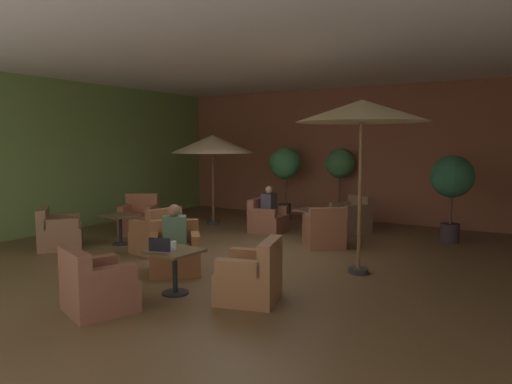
{
  "coord_description": "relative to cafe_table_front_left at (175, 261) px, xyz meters",
  "views": [
    {
      "loc": [
        4.67,
        -7.01,
        2.09
      ],
      "look_at": [
        0.0,
        0.5,
        1.14
      ],
      "focal_mm": 32.7,
      "sensor_mm": 36.0,
      "label": 1
    }
  ],
  "objects": [
    {
      "name": "ground_plane",
      "position": [
        -0.4,
        2.27,
        -0.47
      ],
      "size": [
        10.09,
        10.1,
        0.02
      ],
      "primitive_type": "cube",
      "color": "brown"
    },
    {
      "name": "wall_back_brick",
      "position": [
        -0.4,
        7.28,
        1.31
      ],
      "size": [
        10.09,
        0.08,
        3.54
      ],
      "primitive_type": "cube",
      "color": "#96543C",
      "rests_on": "ground_plane"
    },
    {
      "name": "wall_left_accent",
      "position": [
        -5.41,
        2.27,
        1.31
      ],
      "size": [
        0.08,
        10.1,
        3.54
      ],
      "primitive_type": "cube",
      "color": "olive",
      "rests_on": "ground_plane"
    },
    {
      "name": "ceiling_slab",
      "position": [
        -0.4,
        2.27,
        3.11
      ],
      "size": [
        10.09,
        10.1,
        0.06
      ],
      "primitive_type": "cube",
      "color": "silver",
      "rests_on": "wall_back_brick"
    },
    {
      "name": "cafe_table_front_left",
      "position": [
        0.0,
        0.0,
        0.0
      ],
      "size": [
        0.68,
        0.68,
        0.62
      ],
      "color": "black",
      "rests_on": "ground_plane"
    },
    {
      "name": "armchair_front_left_north",
      "position": [
        1.05,
        0.32,
        -0.15
      ],
      "size": [
        0.95,
        0.95,
        0.83
      ],
      "color": "brown",
      "rests_on": "ground_plane"
    },
    {
      "name": "armchair_front_left_east",
      "position": [
        -0.72,
        0.81,
        -0.15
      ],
      "size": [
        1.07,
        1.07,
        0.81
      ],
      "color": "brown",
      "rests_on": "ground_plane"
    },
    {
      "name": "armchair_front_left_south",
      "position": [
        -0.36,
        -1.03,
        -0.15
      ],
      "size": [
        0.95,
        0.96,
        0.81
      ],
      "color": "brown",
      "rests_on": "ground_plane"
    },
    {
      "name": "cafe_table_front_right",
      "position": [
        -3.06,
        1.79,
        -0.0
      ],
      "size": [
        0.64,
        0.64,
        0.62
      ],
      "color": "black",
      "rests_on": "ground_plane"
    },
    {
      "name": "armchair_front_right_north",
      "position": [
        -1.9,
        1.62,
        -0.14
      ],
      "size": [
        0.81,
        0.83,
        0.87
      ],
      "color": "brown",
      "rests_on": "ground_plane"
    },
    {
      "name": "armchair_front_right_east",
      "position": [
        -3.61,
        2.83,
        -0.13
      ],
      "size": [
        1.01,
        1.0,
        0.9
      ],
      "color": "brown",
      "rests_on": "ground_plane"
    },
    {
      "name": "armchair_front_right_south",
      "position": [
        -3.82,
        0.89,
        -0.15
      ],
      "size": [
        1.1,
        1.11,
        0.81
      ],
      "color": "#895E43",
      "rests_on": "ground_plane"
    },
    {
      "name": "cafe_table_mid_center",
      "position": [
        -0.09,
        4.6,
        0.02
      ],
      "size": [
        0.72,
        0.72,
        0.62
      ],
      "color": "black",
      "rests_on": "ground_plane"
    },
    {
      "name": "armchair_mid_center_north",
      "position": [
        0.59,
        3.75,
        -0.15
      ],
      "size": [
        1.03,
        1.04,
        0.83
      ],
      "color": "brown",
      "rests_on": "ground_plane"
    },
    {
      "name": "armchair_mid_center_east",
      "position": [
        0.49,
        5.52,
        -0.13
      ],
      "size": [
        1.03,
        1.03,
        0.85
      ],
      "color": "#825D46",
      "rests_on": "ground_plane"
    },
    {
      "name": "armchair_mid_center_south",
      "position": [
        -1.17,
        4.51,
        -0.17
      ],
      "size": [
        0.8,
        0.85,
        0.78
      ],
      "color": "brown",
      "rests_on": "ground_plane"
    },
    {
      "name": "patio_umbrella_tall_red",
      "position": [
        1.81,
        2.33,
        2.09
      ],
      "size": [
        2.07,
        2.07,
        2.75
      ],
      "color": "#2D2D2D",
      "rests_on": "ground_plane"
    },
    {
      "name": "patio_umbrella_center_beige",
      "position": [
        -2.89,
        4.71,
        1.57
      ],
      "size": [
        2.12,
        2.12,
        2.27
      ],
      "color": "#2D2D2D",
      "rests_on": "ground_plane"
    },
    {
      "name": "potted_tree_left_corner",
      "position": [
        2.64,
        5.58,
        0.83
      ],
      "size": [
        0.88,
        0.88,
        1.82
      ],
      "color": "#3B2D36",
      "rests_on": "ground_plane"
    },
    {
      "name": "potted_tree_mid_left",
      "position": [
        -0.32,
        6.85,
        0.89
      ],
      "size": [
        0.78,
        0.78,
        1.93
      ],
      "color": "#A76248",
      "rests_on": "ground_plane"
    },
    {
      "name": "potted_tree_mid_right",
      "position": [
        -1.67,
        6.28,
        0.98
      ],
      "size": [
        0.85,
        0.85,
        1.96
      ],
      "color": "#363A2E",
      "rests_on": "ground_plane"
    },
    {
      "name": "patron_blue_shirt",
      "position": [
        -0.7,
        0.79,
        0.27
      ],
      "size": [
        0.45,
        0.44,
        0.66
      ],
      "color": "#4F6F53",
      "rests_on": "ground_plane"
    },
    {
      "name": "patron_by_window",
      "position": [
        -1.13,
        4.52,
        0.23
      ],
      "size": [
        0.29,
        0.39,
        0.68
      ],
      "color": "#3E3743",
      "rests_on": "ground_plane"
    },
    {
      "name": "iced_drink_cup",
      "position": [
        -0.06,
        0.05,
        0.21
      ],
      "size": [
        0.08,
        0.08,
        0.11
      ],
      "primitive_type": "cylinder",
      "color": "white",
      "rests_on": "cafe_table_front_left"
    },
    {
      "name": "open_laptop",
      "position": [
        -0.09,
        -0.16,
        0.21
      ],
      "size": [
        0.36,
        0.31,
        0.2
      ],
      "color": "#9EA0A5",
      "rests_on": "cafe_table_front_left"
    }
  ]
}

